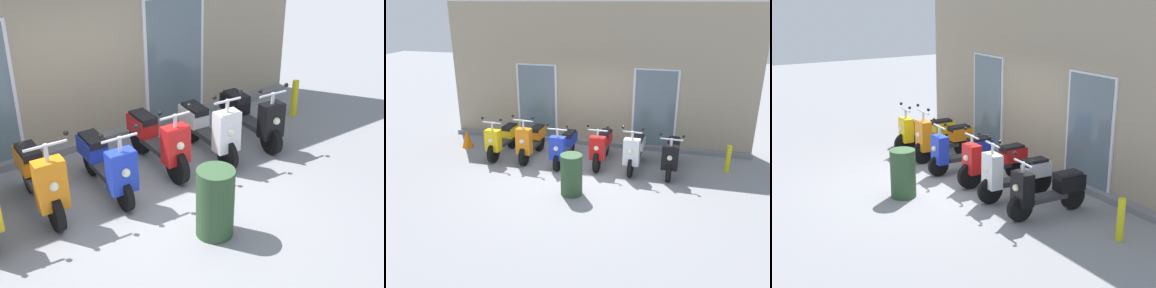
# 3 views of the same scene
# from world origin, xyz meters

# --- Properties ---
(ground_plane) EXTENTS (40.00, 40.00, 0.00)m
(ground_plane) POSITION_xyz_m (0.00, 0.00, 0.00)
(ground_plane) COLOR gray
(storefront_facade) EXTENTS (8.82, 0.50, 4.01)m
(storefront_facade) POSITION_xyz_m (0.00, 2.42, 1.94)
(storefront_facade) COLOR gray
(storefront_facade) RESTS_ON ground_plane
(scooter_yellow) EXTENTS (0.60, 1.64, 1.22)m
(scooter_yellow) POSITION_xyz_m (-2.22, 0.76, 0.48)
(scooter_yellow) COLOR black
(scooter_yellow) RESTS_ON ground_plane
(scooter_orange) EXTENTS (0.61, 1.59, 1.33)m
(scooter_orange) POSITION_xyz_m (-1.38, 0.75, 0.50)
(scooter_orange) COLOR black
(scooter_orange) RESTS_ON ground_plane
(scooter_blue) EXTENTS (0.57, 1.59, 1.21)m
(scooter_blue) POSITION_xyz_m (-0.45, 0.69, 0.47)
(scooter_blue) COLOR black
(scooter_blue) RESTS_ON ground_plane
(scooter_red) EXTENTS (0.55, 1.67, 1.21)m
(scooter_red) POSITION_xyz_m (0.51, 0.88, 0.47)
(scooter_red) COLOR black
(scooter_red) RESTS_ON ground_plane
(scooter_white) EXTENTS (0.53, 1.61, 1.27)m
(scooter_white) POSITION_xyz_m (1.39, 0.74, 0.50)
(scooter_white) COLOR black
(scooter_white) RESTS_ON ground_plane
(scooter_black) EXTENTS (0.59, 1.61, 1.17)m
(scooter_black) POSITION_xyz_m (2.30, 0.76, 0.46)
(scooter_black) COLOR black
(scooter_black) RESTS_ON ground_plane
(curb_bollard) EXTENTS (0.12, 0.12, 0.70)m
(curb_bollard) POSITION_xyz_m (3.67, 1.11, 0.35)
(curb_bollard) COLOR yellow
(curb_bollard) RESTS_ON ground_plane
(trash_bin) EXTENTS (0.48, 0.48, 0.93)m
(trash_bin) POSITION_xyz_m (0.21, -0.98, 0.46)
(trash_bin) COLOR #2D4C2D
(trash_bin) RESTS_ON ground_plane
(traffic_cone) EXTENTS (0.32, 0.32, 0.52)m
(traffic_cone) POSITION_xyz_m (-3.50, 1.08, 0.26)
(traffic_cone) COLOR orange
(traffic_cone) RESTS_ON ground_plane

